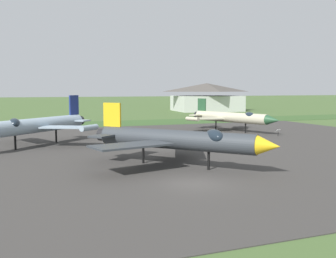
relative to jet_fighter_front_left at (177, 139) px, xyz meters
name	(u,v)px	position (x,y,z in m)	size (l,w,h in m)	color
ground_plane	(194,185)	(-1.15, -5.86, -2.27)	(600.00, 600.00, 0.00)	#425B2D
asphalt_apron	(131,150)	(-1.15, 9.62, -2.25)	(76.94, 51.59, 0.05)	#383533
grass_verge_strip	(82,125)	(-1.15, 41.42, -2.24)	(136.94, 12.00, 0.06)	#345326
jet_fighter_front_left	(177,139)	(0.00, 0.00, 0.00)	(13.16, 13.82, 5.09)	#33383D
jet_fighter_front_right	(33,125)	(-10.32, 15.95, 0.08)	(13.86, 13.43, 5.52)	#8EA3B2
jet_fighter_rear_center	(232,117)	(17.68, 21.84, -0.12)	(11.49, 14.93, 4.79)	#B7B293
info_placard_rear_center	(278,132)	(20.45, 14.47, -1.67)	(0.53, 0.27, 0.97)	black
visitor_building	(207,97)	(39.32, 73.54, 1.63)	(19.99, 16.08, 7.94)	beige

